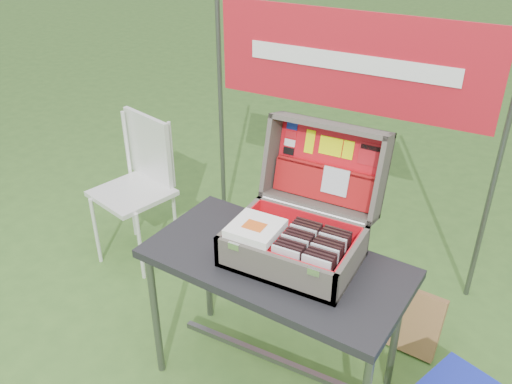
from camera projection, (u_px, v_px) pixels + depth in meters
The scene contains 85 objects.
ground at pixel (255, 366), 2.77m from camera, with size 80.00×80.00×0.00m, color #3A6026.
table at pixel (274, 322), 2.54m from camera, with size 1.16×0.58×0.72m, color black, non-canonical shape.
table_top at pixel (275, 264), 2.37m from camera, with size 1.16×0.58×0.04m, color black.
table_leg_fl at pixel (156, 318), 2.59m from camera, with size 0.04×0.04×0.68m, color #59595B.
table_leg_bl at pixel (208, 266), 2.94m from camera, with size 0.04×0.04×0.68m, color #59595B.
table_leg_br at pixel (396, 332), 2.51m from camera, with size 0.04×0.04×0.68m, color #59595B.
table_brace at pixel (273, 359), 2.66m from camera, with size 1.01×0.03×0.03m, color #59595B.
suitcase at pixel (300, 204), 2.28m from camera, with size 0.55×0.55×0.51m, color #62594F, non-canonical shape.
suitcase_base_bottom at pixel (292, 258), 2.35m from camera, with size 0.55×0.39×0.02m, color #62594F.
suitcase_base_wall_front at pixel (273, 270), 2.18m from camera, with size 0.55×0.02×0.15m, color #62594F.
suitcase_base_wall_back at pixel (310, 225), 2.46m from camera, with size 0.55×0.02×0.15m, color #62594F.
suitcase_base_wall_left at pixel (240, 230), 2.43m from camera, with size 0.02×0.39×0.15m, color #62594F.
suitcase_base_wall_right at pixel (352, 264), 2.21m from camera, with size 0.02×0.39×0.15m, color #62594F.
suitcase_liner_floor at pixel (292, 256), 2.35m from camera, with size 0.51×0.35×0.01m, color red.
suitcase_latch_left at pixel (234, 246), 2.21m from camera, with size 0.05×0.01×0.03m, color silver.
suitcase_latch_right at pixel (314, 272), 2.07m from camera, with size 0.05×0.01×0.03m, color silver.
suitcase_hinge at pixel (312, 211), 2.43m from camera, with size 0.02×0.02×0.50m, color silver.
suitcase_lid_back at pixel (329, 164), 2.50m from camera, with size 0.55×0.39×0.02m, color #62594F.
suitcase_lid_rim_far at pixel (331, 125), 2.39m from camera, with size 0.55×0.02×0.15m, color #62594F.
suitcase_lid_rim_near at pixel (318, 205), 2.49m from camera, with size 0.55×0.02×0.15m, color #62594F.
suitcase_lid_rim_left at pixel (272, 154), 2.55m from camera, with size 0.02×0.39×0.15m, color #62594F.
suitcase_lid_rim_right at pixel (382, 179), 2.33m from camera, with size 0.02×0.39×0.15m, color #62594F.
suitcase_lid_liner at pixel (328, 164), 2.48m from camera, with size 0.50×0.35×0.01m, color red.
suitcase_liner_wall_front at pixel (275, 266), 2.18m from camera, with size 0.51×0.01×0.13m, color red.
suitcase_liner_wall_back at pixel (309, 225), 2.45m from camera, with size 0.51×0.01×0.13m, color red.
suitcase_liner_wall_left at pixel (242, 229), 2.42m from camera, with size 0.01×0.35×0.13m, color red.
suitcase_liner_wall_right at pixel (349, 261), 2.21m from camera, with size 0.01×0.35×0.13m, color red.
suitcase_lid_pocket at pixel (324, 184), 2.49m from camera, with size 0.49×0.16×0.03m, color #A01214.
suitcase_pocket_edge at pixel (326, 168), 2.47m from camera, with size 0.48×0.02×0.02m, color #A01214.
suitcase_pocket_cd at pixel (335, 181), 2.45m from camera, with size 0.12×0.12×0.01m, color silver.
lid_sticker_cc_a at pixel (292, 126), 2.52m from camera, with size 0.05×0.03×0.00m, color #1933B2.
lid_sticker_cc_b at pixel (291, 134), 2.53m from camera, with size 0.05×0.03×0.00m, color red.
lid_sticker_cc_c at pixel (290, 143), 2.54m from camera, with size 0.05×0.03×0.00m, color white.
lid_sticker_cc_d at pixel (289, 151), 2.56m from camera, with size 0.05×0.03×0.00m, color black.
lid_card_neon_tall at pixel (310, 142), 2.50m from camera, with size 0.04×0.11×0.00m, color #E8F905.
lid_card_neon_main at pixel (331, 146), 2.45m from camera, with size 0.11×0.08×0.00m, color #E8F905.
lid_card_neon_small at pixel (348, 150), 2.42m from camera, with size 0.05×0.08×0.00m, color #E8F905.
lid_sticker_band at pixel (369, 155), 2.38m from camera, with size 0.10×0.10×0.00m, color red.
lid_sticker_band_bar at pixel (371, 148), 2.37m from camera, with size 0.09×0.02×0.00m, color black.
cd_left_0 at pixel (285, 263), 2.18m from camera, with size 0.12×0.01×0.14m, color silver.
cd_left_1 at pixel (287, 260), 2.20m from camera, with size 0.12×0.01×0.14m, color black.
cd_left_2 at pixel (290, 257), 2.21m from camera, with size 0.12×0.01×0.14m, color black.
cd_left_3 at pixel (292, 255), 2.23m from camera, with size 0.12×0.01×0.14m, color black.
cd_left_4 at pixel (294, 252), 2.25m from camera, with size 0.12×0.01×0.14m, color silver.
cd_left_5 at pixel (296, 249), 2.26m from camera, with size 0.12×0.01×0.14m, color black.
cd_left_6 at pixel (298, 246), 2.28m from camera, with size 0.12×0.01×0.14m, color black.
cd_left_7 at pixel (301, 244), 2.30m from camera, with size 0.12×0.01×0.14m, color black.
cd_left_8 at pixel (303, 241), 2.31m from camera, with size 0.12×0.01×0.14m, color silver.
cd_left_9 at pixel (305, 239), 2.33m from camera, with size 0.12×0.01×0.14m, color black.
cd_left_10 at pixel (307, 236), 2.35m from camera, with size 0.12×0.01×0.14m, color black.
cd_left_11 at pixel (309, 234), 2.36m from camera, with size 0.12×0.01×0.14m, color black.
cd_right_0 at pixel (315, 273), 2.13m from camera, with size 0.12×0.01×0.14m, color silver.
cd_right_1 at pixel (318, 270), 2.14m from camera, with size 0.12×0.01×0.14m, color black.
cd_right_2 at pixel (320, 267), 2.16m from camera, with size 0.12×0.01×0.14m, color black.
cd_right_3 at pixel (322, 264), 2.18m from camera, with size 0.12×0.01×0.14m, color black.
cd_right_4 at pixel (324, 261), 2.19m from camera, with size 0.12×0.01×0.14m, color silver.
cd_right_5 at pixel (326, 258), 2.21m from camera, with size 0.12×0.01×0.14m, color black.
cd_right_6 at pixel (328, 255), 2.22m from camera, with size 0.12×0.01×0.14m, color black.
cd_right_7 at pixel (330, 253), 2.24m from camera, with size 0.12×0.01×0.14m, color black.
cd_right_8 at pixel (332, 250), 2.26m from camera, with size 0.12×0.01×0.14m, color silver.
cd_right_9 at pixel (334, 247), 2.27m from camera, with size 0.12×0.01×0.14m, color black.
cd_right_10 at pixel (335, 245), 2.29m from camera, with size 0.12×0.01×0.14m, color black.
cd_right_11 at pixel (337, 242), 2.31m from camera, with size 0.12×0.01×0.14m, color black.
songbook_0 at pixel (256, 231), 2.29m from camera, with size 0.21×0.21×0.01m, color white.
songbook_1 at pixel (256, 230), 2.28m from camera, with size 0.21×0.21×0.01m, color white.
songbook_2 at pixel (256, 229), 2.28m from camera, with size 0.21×0.21×0.01m, color white.
songbook_3 at pixel (256, 228), 2.28m from camera, with size 0.21×0.21×0.01m, color white.
songbook_4 at pixel (256, 227), 2.28m from camera, with size 0.21×0.21×0.01m, color white.
songbook_5 at pixel (256, 226), 2.27m from camera, with size 0.21×0.21×0.01m, color white.
songbook_6 at pixel (256, 225), 2.27m from camera, with size 0.21×0.21×0.01m, color white.
songbook_graphic at pixel (254, 226), 2.26m from camera, with size 0.09×0.07×0.00m, color #D85919.
chair at pixel (132, 195), 3.37m from camera, with size 0.42×0.46×0.92m, color silver, non-canonical shape.
chair_seat at pixel (132, 193), 3.37m from camera, with size 0.42×0.42×0.03m, color silver.
chair_backrest at pixel (148, 148), 3.41m from camera, with size 0.42×0.03×0.44m, color silver.
chair_leg_fl at pixel (96, 231), 3.42m from camera, with size 0.02×0.02×0.47m, color silver.
chair_leg_fr at pixel (140, 247), 3.28m from camera, with size 0.02×0.02×0.47m, color silver.
chair_leg_bl at pixel (132, 205), 3.69m from camera, with size 0.02×0.02×0.47m, color silver.
chair_leg_br at pixel (175, 219), 3.55m from camera, with size 0.02×0.02×0.47m, color silver.
chair_upright_left at pixel (126, 144), 3.48m from camera, with size 0.02×0.02×0.44m, color silver.
chair_upright_right at pixel (171, 155), 3.34m from camera, with size 0.02×0.02×0.44m, color silver.
cardboard_box at pixel (409, 320), 2.82m from camera, with size 0.33×0.05×0.34m, color #A17742.
banner_post_left at pixel (221, 112), 3.54m from camera, with size 0.03×0.03×1.70m, color #59595B.
banner_post_right at pixel (497, 168), 2.84m from camera, with size 0.03×0.03×1.70m, color #59595B.
banner at pixel (350, 62), 2.96m from camera, with size 1.60×0.01×0.55m, color #AE1420.
banner_text at pixel (349, 62), 2.95m from camera, with size 1.20×0.00×0.10m, color white.
Camera 1 is at (0.94, -1.72, 2.15)m, focal length 38.00 mm.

